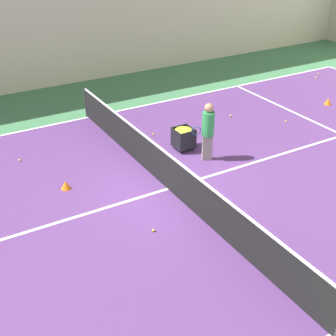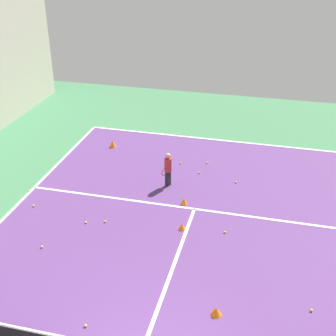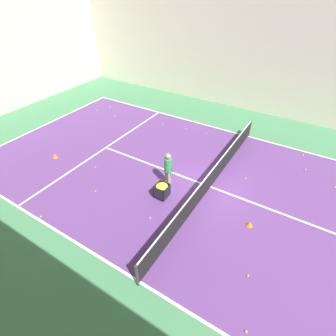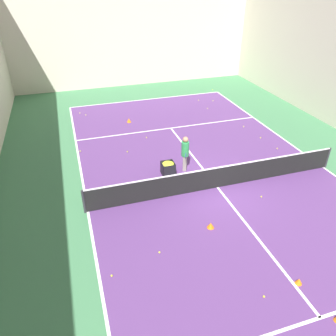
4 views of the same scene
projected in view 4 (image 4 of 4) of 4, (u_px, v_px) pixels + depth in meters
ground_plane at (218, 187)px, 14.93m from camera, size 36.96×36.96×0.00m
court_playing_area at (218, 187)px, 14.92m from camera, size 11.65×24.98×0.00m
line_baseline_far at (148, 99)px, 25.10m from camera, size 11.65×0.10×0.00m
line_sideline_left at (88, 212)px, 13.41m from camera, size 0.10×24.98×0.00m
line_sideline_right at (323, 167)px, 16.43m from camera, size 0.10×24.98×0.00m
line_service_near at (320, 318)px, 9.32m from camera, size 11.65×0.10×0.00m
line_service_far at (171, 128)px, 20.52m from camera, size 11.65×0.10×0.00m
line_centre_service at (218, 187)px, 14.92m from camera, size 0.10×13.74×0.00m
hall_enclosure_far at (133, 29)px, 26.11m from camera, size 19.63×0.15×8.89m
tennis_net at (219, 177)px, 14.63m from camera, size 11.95×0.10×1.09m
coach_at_net at (185, 151)px, 15.70m from camera, size 0.48×0.72×1.81m
ball_cart at (168, 166)px, 15.52m from camera, size 0.60×0.59×0.73m
training_cone_1 at (211, 225)px, 12.54m from camera, size 0.28×0.28×0.23m
training_cone_2 at (129, 120)px, 21.26m from camera, size 0.28×0.28×0.26m
training_cone_4 at (299, 281)px, 10.30m from camera, size 0.23×0.23×0.21m
tennis_ball_0 at (80, 151)px, 17.84m from camera, size 0.07×0.07×0.07m
tennis_ball_1 at (244, 127)px, 20.63m from camera, size 0.07×0.07×0.07m
tennis_ball_2 at (213, 101)px, 24.74m from camera, size 0.07×0.07×0.07m
tennis_ball_3 at (112, 276)px, 10.57m from camera, size 0.07×0.07×0.07m
tennis_ball_7 at (159, 252)px, 11.44m from camera, size 0.07×0.07×0.07m
tennis_ball_11 at (264, 297)px, 9.89m from camera, size 0.07×0.07×0.07m
tennis_ball_13 at (146, 138)px, 19.29m from camera, size 0.07×0.07×0.07m
tennis_ball_15 at (261, 197)px, 14.26m from camera, size 0.07×0.07×0.07m
tennis_ball_17 at (141, 183)px, 15.15m from camera, size 0.07×0.07×0.07m
tennis_ball_18 at (80, 113)px, 22.61m from camera, size 0.07×0.07×0.07m
tennis_ball_19 at (86, 115)px, 22.29m from camera, size 0.07×0.07×0.07m
tennis_ball_20 at (127, 152)px, 17.79m from camera, size 0.07×0.07×0.07m
tennis_ball_24 at (207, 108)px, 23.35m from camera, size 0.07×0.07×0.07m
tennis_ball_26 at (261, 138)px, 19.27m from camera, size 0.07×0.07×0.07m
tennis_ball_27 at (277, 149)px, 18.10m from camera, size 0.07×0.07×0.07m
tennis_ball_29 at (213, 90)px, 27.01m from camera, size 0.07×0.07×0.07m
tennis_ball_30 at (198, 100)px, 24.84m from camera, size 0.07×0.07×0.07m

